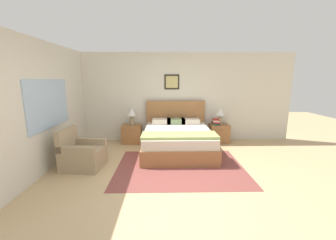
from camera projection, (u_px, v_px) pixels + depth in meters
ground_plane at (171, 186)px, 3.63m from camera, size 16.00×16.00×0.00m
wall_back at (168, 98)px, 6.13m from camera, size 7.38×0.09×2.60m
wall_left at (59, 103)px, 4.67m from camera, size 0.08×5.18×2.60m
area_rug_main at (180, 167)px, 4.38m from camera, size 2.67×1.98×0.01m
bed at (177, 139)px, 5.29m from camera, size 1.72×2.00×1.22m
armchair at (82, 155)px, 4.32m from camera, size 0.84×0.75×0.86m
nightstand_near_window at (132, 134)px, 6.03m from camera, size 0.56×0.44×0.54m
nightstand_by_door at (219, 133)px, 6.08m from camera, size 0.56×0.44×0.54m
table_lamp_near_window at (132, 113)px, 5.91m from camera, size 0.27×0.27×0.50m
table_lamp_by_door at (220, 113)px, 5.96m from camera, size 0.27×0.27×0.50m
book_thick_bottom at (216, 124)px, 5.98m from camera, size 0.23×0.25×0.04m
book_hardcover_middle at (216, 123)px, 5.97m from camera, size 0.20×0.29×0.03m
book_novel_upper at (216, 122)px, 5.97m from camera, size 0.19×0.27×0.04m
book_slim_near_top at (216, 121)px, 5.96m from camera, size 0.19×0.29×0.04m
book_paperback_top at (216, 120)px, 5.95m from camera, size 0.16×0.26×0.03m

